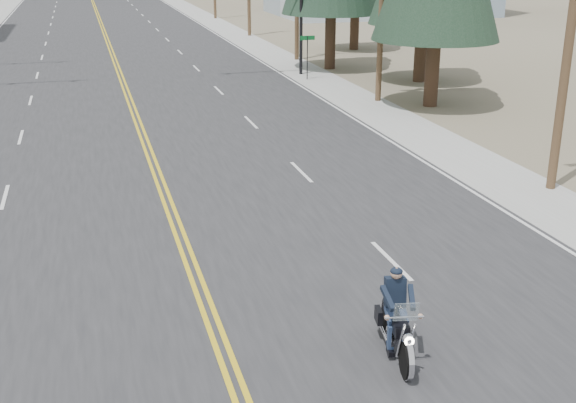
# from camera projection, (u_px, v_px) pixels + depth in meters

# --- Properties ---
(ground_plane) EXTENTS (400.00, 400.00, 0.00)m
(ground_plane) POSITION_uv_depth(u_px,v_px,m) (232.00, 375.00, 13.66)
(ground_plane) COLOR #776D56
(ground_plane) RESTS_ON ground
(road) EXTENTS (20.00, 200.00, 0.01)m
(road) POSITION_uv_depth(u_px,v_px,m) (100.00, 21.00, 77.12)
(road) COLOR #303033
(road) RESTS_ON ground
(sidewalk_right) EXTENTS (3.00, 200.00, 0.01)m
(sidewalk_right) POSITION_uv_depth(u_px,v_px,m) (207.00, 19.00, 80.07)
(sidewalk_right) COLOR #A5A5A0
(sidewalk_right) RESTS_ON ground
(street_sign) EXTENTS (0.90, 0.06, 2.62)m
(street_sign) POSITION_uv_depth(u_px,v_px,m) (307.00, 50.00, 43.03)
(street_sign) COLOR black
(street_sign) RESTS_ON ground
(utility_pole_a) EXTENTS (2.20, 0.30, 11.00)m
(utility_pole_a) POSITION_uv_depth(u_px,v_px,m) (573.00, 12.00, 22.20)
(utility_pole_a) COLOR brown
(utility_pole_a) RESTS_ON ground
(motorcyclist) EXTENTS (1.37, 2.39, 1.75)m
(motorcyclist) POSITION_uv_depth(u_px,v_px,m) (398.00, 315.00, 14.06)
(motorcyclist) COLOR black
(motorcyclist) RESTS_ON ground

